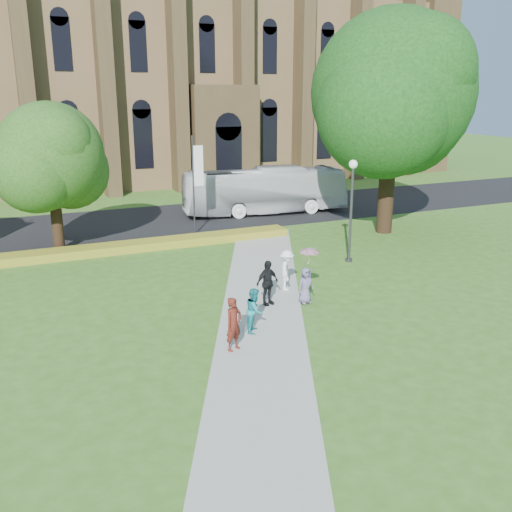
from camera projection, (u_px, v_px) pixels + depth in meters
name	position (u px, v px, depth m)	size (l,w,h in m)	color
ground	(273.00, 332.00, 20.93)	(160.00, 160.00, 0.00)	#38621D
road	(144.00, 222.00, 38.46)	(160.00, 10.00, 0.02)	black
footpath	(262.00, 322.00, 21.80)	(3.20, 30.00, 0.04)	#B2B2A8
flower_hedge	(138.00, 246.00, 31.65)	(18.00, 1.40, 0.45)	gold
cathedral	(190.00, 43.00, 56.04)	(52.60, 18.25, 28.00)	brown
streetlamp	(352.00, 199.00, 28.65)	(0.44, 0.44, 5.24)	#38383D
large_tree	(392.00, 93.00, 33.33)	(9.60, 9.60, 13.20)	#332114
street_tree_1	(50.00, 156.00, 29.82)	(5.60, 5.60, 8.05)	#332114
banner_pole_0	(195.00, 180.00, 34.13)	(0.70, 0.10, 6.00)	#38383D
tour_coach	(265.00, 191.00, 40.65)	(2.75, 11.76, 3.28)	silver
pedestrian_0	(234.00, 324.00, 19.17)	(0.68, 0.45, 1.86)	#541B13
pedestrian_1	(255.00, 310.00, 20.67)	(0.80, 0.62, 1.65)	teal
pedestrian_2	(287.00, 270.00, 25.02)	(1.17, 0.67, 1.80)	white
pedestrian_3	(267.00, 283.00, 23.26)	(1.10, 0.46, 1.88)	black
pedestrian_4	(306.00, 285.00, 23.49)	(0.74, 0.48, 1.52)	slate
parasol	(309.00, 258.00, 23.34)	(0.81, 0.81, 0.71)	#C98E9F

